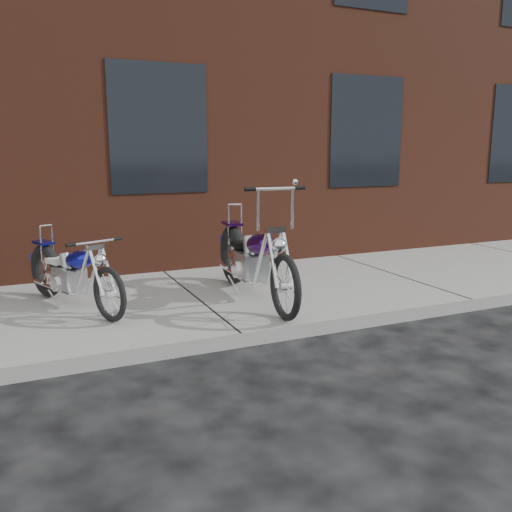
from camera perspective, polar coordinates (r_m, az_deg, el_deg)
name	(u,v)px	position (r m, az deg, el deg)	size (l,w,h in m)	color
ground	(241,348)	(5.40, -1.57, -9.63)	(120.00, 120.00, 0.00)	black
sidewalk	(195,302)	(6.71, -6.47, -4.83)	(22.00, 3.00, 0.15)	gray
building_brick	(100,52)	(12.98, -16.14, 19.96)	(22.00, 10.00, 8.00)	#5E2B1B
chopper_purple	(254,262)	(6.47, -0.22, -0.63)	(0.60, 2.46, 1.38)	black
chopper_blue	(73,276)	(6.44, -18.74, -1.98)	(0.87, 1.92, 0.89)	black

